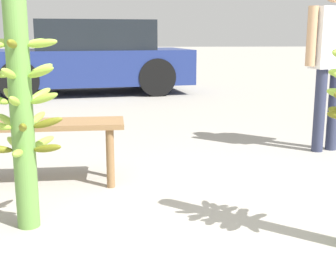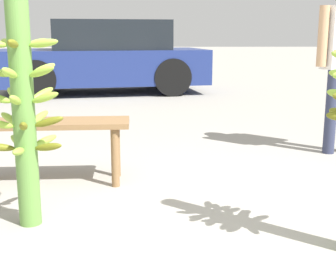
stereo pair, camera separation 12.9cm
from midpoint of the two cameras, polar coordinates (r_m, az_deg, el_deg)
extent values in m
plane|color=#9E998E|center=(2.48, 1.75, -14.64)|extent=(80.00, 80.00, 0.00)
cylinder|color=#5B8C3D|center=(2.79, -18.77, 3.87)|extent=(0.13, 0.13, 1.49)
ellipsoid|color=#93BC3D|center=(2.70, -16.44, 10.83)|extent=(0.19, 0.09, 0.07)
ellipsoid|color=#93BC3D|center=(2.87, -17.07, 10.86)|extent=(0.13, 0.18, 0.07)
ellipsoid|color=#93BC3D|center=(2.90, -20.53, 10.63)|extent=(0.15, 0.17, 0.07)
ellipsoid|color=#656718|center=(2.62, -19.86, 10.57)|extent=(0.06, 0.18, 0.07)
ellipsoid|color=#93BC3D|center=(2.64, -20.20, 7.21)|extent=(0.07, 0.19, 0.09)
ellipsoid|color=#93BC3D|center=(2.68, -16.62, 7.52)|extent=(0.18, 0.12, 0.09)
ellipsoid|color=#93BC3D|center=(2.85, -16.54, 7.79)|extent=(0.16, 0.16, 0.09)
ellipsoid|color=#93BC3D|center=(2.92, -19.74, 7.67)|extent=(0.13, 0.18, 0.09)
ellipsoid|color=#93BC3D|center=(2.65, -19.56, 4.07)|extent=(0.05, 0.18, 0.10)
ellipsoid|color=#93BC3D|center=(2.71, -16.21, 4.48)|extent=(0.19, 0.10, 0.10)
ellipsoid|color=#93BC3D|center=(2.88, -16.61, 4.89)|extent=(0.14, 0.17, 0.10)
ellipsoid|color=#93BC3D|center=(2.92, -19.89, 4.77)|extent=(0.14, 0.17, 0.10)
ellipsoid|color=#656718|center=(2.67, -18.62, 1.04)|extent=(0.09, 0.19, 0.09)
ellipsoid|color=#656718|center=(2.77, -15.74, 1.62)|extent=(0.19, 0.06, 0.09)
ellipsoid|color=#93BC3D|center=(2.93, -16.92, 2.11)|extent=(0.11, 0.19, 0.09)
ellipsoid|color=#93BC3D|center=(2.93, -20.28, 1.89)|extent=(0.17, 0.15, 0.09)
ellipsoid|color=#93BC3D|center=(2.93, -16.21, -0.65)|extent=(0.14, 0.17, 0.07)
ellipsoid|color=#93BC3D|center=(2.97, -19.49, -0.69)|extent=(0.14, 0.17, 0.07)
ellipsoid|color=#93BC3D|center=(2.70, -19.17, -1.95)|extent=(0.04, 0.18, 0.07)
ellipsoid|color=#656718|center=(2.76, -15.81, -1.41)|extent=(0.19, 0.10, 0.07)
cylinder|color=#2D334C|center=(4.72, 17.25, 3.02)|extent=(0.14, 0.14, 0.80)
cylinder|color=#2D334C|center=(4.83, 18.80, 3.13)|extent=(0.14, 0.14, 0.80)
cube|color=white|center=(4.72, 18.60, 11.34)|extent=(0.42, 0.30, 0.57)
cylinder|color=tan|center=(4.56, 16.33, 11.64)|extent=(0.12, 0.12, 0.54)
cube|color=olive|center=(3.62, -15.87, 1.42)|extent=(1.20, 0.42, 0.04)
cylinder|color=olive|center=(3.75, -8.03, -1.64)|extent=(0.06, 0.06, 0.45)
cylinder|color=olive|center=(3.50, -8.10, -2.67)|extent=(0.06, 0.06, 0.45)
cube|color=navy|center=(9.24, -10.36, 8.40)|extent=(4.15, 2.40, 0.65)
cube|color=black|center=(9.23, -9.52, 12.12)|extent=(2.40, 1.95, 0.54)
cylinder|color=black|center=(8.46, -18.15, 6.51)|extent=(0.72, 0.32, 0.69)
cylinder|color=black|center=(10.02, -17.63, 7.37)|extent=(0.72, 0.32, 0.69)
cylinder|color=black|center=(8.65, -1.84, 7.23)|extent=(0.72, 0.32, 0.69)
cylinder|color=black|center=(10.18, -3.80, 7.99)|extent=(0.72, 0.32, 0.69)
camera|label=1|loc=(0.06, -91.36, -0.30)|focal=50.00mm
camera|label=2|loc=(0.06, 88.64, 0.30)|focal=50.00mm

